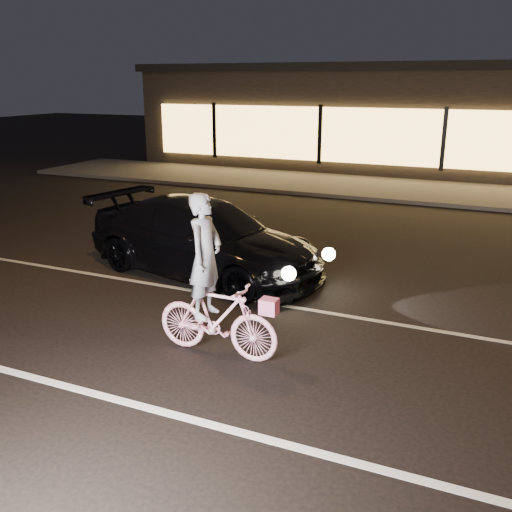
% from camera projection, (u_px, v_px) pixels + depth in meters
% --- Properties ---
extents(ground, '(90.00, 90.00, 0.00)m').
position_uv_depth(ground, '(297.00, 371.00, 7.31)').
color(ground, black).
rests_on(ground, ground).
extents(lane_stripe_near, '(60.00, 0.12, 0.01)m').
position_uv_depth(lane_stripe_near, '(249.00, 435.00, 6.00)').
color(lane_stripe_near, silver).
rests_on(lane_stripe_near, ground).
extents(lane_stripe_far, '(60.00, 0.10, 0.01)m').
position_uv_depth(lane_stripe_far, '(340.00, 315.00, 9.06)').
color(lane_stripe_far, gray).
rests_on(lane_stripe_far, ground).
extents(sidewalk, '(30.00, 4.00, 0.12)m').
position_uv_depth(sidewalk, '(433.00, 192.00, 18.65)').
color(sidewalk, '#383533').
rests_on(sidewalk, ground).
extents(storefront, '(25.40, 8.42, 4.20)m').
position_uv_depth(storefront, '(457.00, 116.00, 23.24)').
color(storefront, black).
rests_on(storefront, ground).
extents(cyclist, '(1.76, 0.61, 2.22)m').
position_uv_depth(cyclist, '(214.00, 300.00, 7.55)').
color(cyclist, '#FC4C8B').
rests_on(cyclist, ground).
extents(sedan, '(5.19, 2.95, 1.42)m').
position_uv_depth(sedan, '(203.00, 238.00, 10.79)').
color(sedan, black).
rests_on(sedan, ground).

